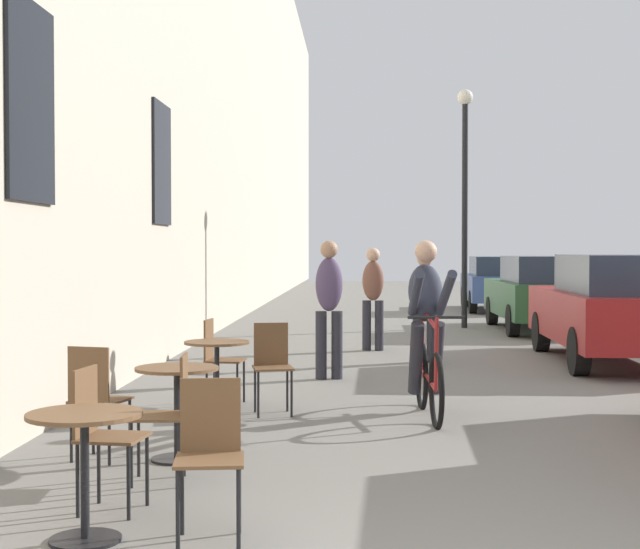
% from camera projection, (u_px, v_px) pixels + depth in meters
% --- Properties ---
extents(building_facade_left, '(0.54, 68.00, 12.24)m').
position_uv_depth(building_facade_left, '(196.00, 7.00, 17.39)').
color(building_facade_left, '#B7AD99').
rests_on(building_facade_left, ground_plane).
extents(cafe_table_near, '(0.64, 0.64, 0.72)m').
position_uv_depth(cafe_table_near, '(85.00, 448.00, 5.19)').
color(cafe_table_near, black).
rests_on(cafe_table_near, ground_plane).
extents(cafe_chair_near_toward_street, '(0.42, 0.42, 0.89)m').
position_uv_depth(cafe_chair_near_toward_street, '(101.00, 428.00, 5.80)').
color(cafe_chair_near_toward_street, black).
rests_on(cafe_chair_near_toward_street, ground_plane).
extents(cafe_chair_near_toward_wall, '(0.42, 0.42, 0.89)m').
position_uv_depth(cafe_chair_near_toward_wall, '(210.00, 447.00, 5.24)').
color(cafe_chair_near_toward_wall, black).
rests_on(cafe_chair_near_toward_wall, ground_plane).
extents(cafe_table_mid, '(0.64, 0.64, 0.72)m').
position_uv_depth(cafe_table_mid, '(177.00, 393.00, 7.19)').
color(cafe_table_mid, black).
rests_on(cafe_table_mid, ground_plane).
extents(cafe_chair_mid_toward_street, '(0.46, 0.46, 0.89)m').
position_uv_depth(cafe_chair_mid_toward_street, '(96.00, 394.00, 7.14)').
color(cafe_chair_mid_toward_street, black).
rests_on(cafe_chair_mid_toward_street, ground_plane).
extents(cafe_chair_mid_toward_wall, '(0.41, 0.41, 0.89)m').
position_uv_depth(cafe_chair_mid_toward_wall, '(169.00, 408.00, 6.52)').
color(cafe_chair_mid_toward_wall, black).
rests_on(cafe_chair_mid_toward_wall, ground_plane).
extents(cafe_table_far, '(0.64, 0.64, 0.72)m').
position_uv_depth(cafe_table_far, '(217.00, 361.00, 9.19)').
color(cafe_table_far, black).
rests_on(cafe_table_far, ground_plane).
extents(cafe_chair_far_toward_street, '(0.45, 0.45, 0.89)m').
position_uv_depth(cafe_chair_far_toward_street, '(272.00, 361.00, 9.25)').
color(cafe_chair_far_toward_street, black).
rests_on(cafe_chair_far_toward_street, ground_plane).
extents(cafe_chair_far_toward_wall, '(0.41, 0.41, 0.89)m').
position_uv_depth(cafe_chair_far_toward_wall, '(218.00, 355.00, 9.80)').
color(cafe_chair_far_toward_wall, black).
rests_on(cafe_chair_far_toward_wall, ground_plane).
extents(cyclist_on_bicycle, '(0.52, 1.76, 1.74)m').
position_uv_depth(cyclist_on_bicycle, '(427.00, 332.00, 9.15)').
color(cyclist_on_bicycle, black).
rests_on(cyclist_on_bicycle, ground_plane).
extents(pedestrian_near, '(0.38, 0.29, 1.73)m').
position_uv_depth(pedestrian_near, '(329.00, 301.00, 11.68)').
color(pedestrian_near, '#26262D').
rests_on(pedestrian_near, ground_plane).
extents(pedestrian_mid, '(0.36, 0.26, 1.60)m').
position_uv_depth(pedestrian_mid, '(425.00, 300.00, 13.40)').
color(pedestrian_mid, '#26262D').
rests_on(pedestrian_mid, ground_plane).
extents(pedestrian_far, '(0.35, 0.25, 1.65)m').
position_uv_depth(pedestrian_far, '(373.00, 293.00, 14.98)').
color(pedestrian_far, '#26262D').
rests_on(pedestrian_far, ground_plane).
extents(street_lamp, '(0.32, 0.32, 4.90)m').
position_uv_depth(street_lamp, '(465.00, 177.00, 19.23)').
color(street_lamp, black).
rests_on(street_lamp, ground_plane).
extents(parked_car_second, '(1.92, 4.39, 1.55)m').
position_uv_depth(parked_car_second, '(619.00, 307.00, 13.26)').
color(parked_car_second, maroon).
rests_on(parked_car_second, ground_plane).
extents(parked_car_third, '(1.78, 4.19, 1.49)m').
position_uv_depth(parked_car_third, '(543.00, 292.00, 18.54)').
color(parked_car_third, '#23512D').
rests_on(parked_car_third, ground_plane).
extents(parked_car_fourth, '(1.82, 4.08, 1.43)m').
position_uv_depth(parked_car_fourth, '(498.00, 282.00, 24.75)').
color(parked_car_fourth, '#384C84').
rests_on(parked_car_fourth, ground_plane).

